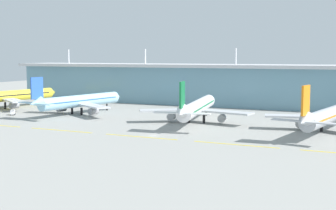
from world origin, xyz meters
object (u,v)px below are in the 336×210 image
Objects in this scene: airliner_nearest at (4,96)px; airliner_center at (197,107)px; airliner_far_middle at (332,115)px; airliner_near_middle at (79,101)px; baggage_cart at (13,112)px.

airliner_nearest is 1.05× the size of airliner_center.
airliner_far_middle is at bearing -2.27° from airliner_center.
airliner_near_middle reaches higher than baggage_cart.
airliner_nearest and airliner_far_middle have the same top height.
baggage_cart is at bearing -38.89° from airliner_nearest.
airliner_center is at bearing -3.37° from airliner_nearest.
airliner_near_middle and airliner_far_middle have the same top height.
airliner_nearest is 167.85m from airliner_far_middle.
airliner_center is 16.80× the size of baggage_cart.
airliner_far_middle reaches higher than baggage_cart.
airliner_near_middle is at bearing -5.43° from airliner_nearest.
baggage_cart is (-27.46, -14.99, -5.18)m from airliner_near_middle.
airliner_nearest and airliner_center have the same top height.
airliner_near_middle is 14.82× the size of baggage_cart.
airliner_center is at bearing 8.48° from baggage_cart.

